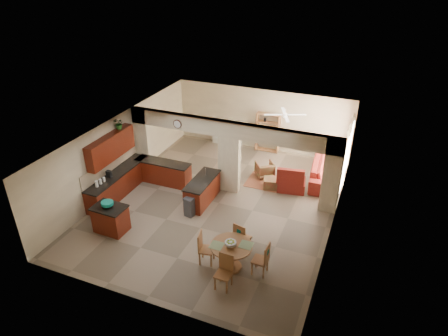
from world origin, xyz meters
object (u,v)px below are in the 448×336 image
at_px(kitchen_island, 111,219).
at_px(dining_table, 231,253).
at_px(sofa, 327,170).
at_px(armchair, 265,170).

height_order(kitchen_island, dining_table, kitchen_island).
bearing_deg(sofa, dining_table, 160.22).
relative_size(kitchen_island, armchair, 1.56).
height_order(dining_table, sofa, sofa).
bearing_deg(dining_table, kitchen_island, 177.62).
relative_size(dining_table, sofa, 0.42).
bearing_deg(kitchen_island, sofa, 47.02).
distance_m(kitchen_island, armchair, 6.38).
bearing_deg(sofa, kitchen_island, 130.72).
bearing_deg(kitchen_island, dining_table, -0.59).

